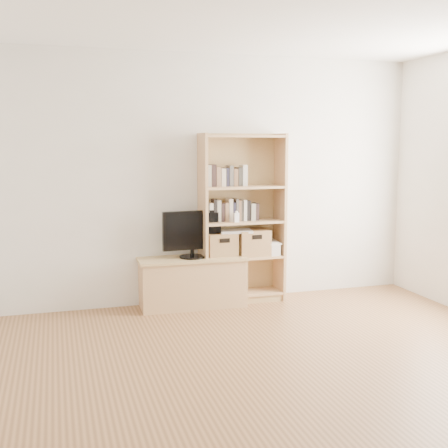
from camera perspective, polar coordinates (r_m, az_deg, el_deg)
name	(u,v)px	position (r m, az deg, el deg)	size (l,w,h in m)	color
floor	(316,396)	(3.98, 9.32, -16.89)	(4.50, 5.00, 0.01)	brown
back_wall	(214,180)	(5.96, -1.05, 4.51)	(4.50, 0.02, 2.60)	silver
tv_stand	(192,283)	(5.86, -3.22, -6.01)	(1.07, 0.40, 0.49)	tan
bookshelf	(242,219)	(5.93, 1.87, 0.54)	(0.89, 0.32, 1.79)	tan
television	(192,235)	(5.75, -3.26, -1.07)	(0.62, 0.05, 0.48)	black
books_row_mid	(242,210)	(5.93, 1.81, 1.44)	(0.83, 0.16, 0.22)	#33302A
books_row_upper	(224,177)	(5.84, -0.02, 4.75)	(0.35, 0.13, 0.18)	#33302A
baby_monitor	(236,218)	(5.80, 1.27, 0.65)	(0.05, 0.03, 0.10)	white
basket_left	(221,245)	(5.89, -0.31, -2.15)	(0.31, 0.26, 0.26)	#8F6040
basket_right	(252,242)	(6.00, 2.86, -1.87)	(0.34, 0.28, 0.28)	#8F6040
laptop	(236,231)	(5.91, 1.20, -0.73)	(0.34, 0.23, 0.03)	white
magazine_stack	(269,248)	(6.08, 4.61, -2.49)	(0.18, 0.27, 0.12)	silver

